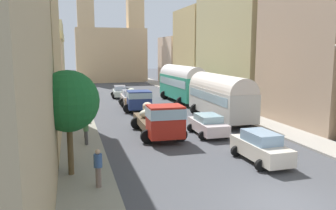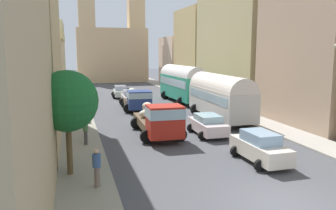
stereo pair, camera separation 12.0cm
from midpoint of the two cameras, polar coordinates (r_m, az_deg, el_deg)
The scene contains 24 objects.
ground_plane at distance 39.31m, azimuth -4.29°, elevation 0.21°, with size 154.00×154.00×0.00m, color #48494E.
sidewalk_left at distance 38.55m, azimuth -14.91°, elevation -0.13°, with size 2.50×70.00×0.14m, color gray.
sidewalk_right at distance 41.34m, azimuth 5.61°, elevation 0.72°, with size 2.50×70.00×0.14m, color #A59F95.
building_left_1 at distance 25.14m, azimuth -22.96°, elevation 9.81°, with size 4.83×14.72×13.18m.
building_left_2 at distance 38.80m, azimuth -20.39°, elevation 5.36°, with size 5.02×10.90×7.73m.
building_left_3 at distance 49.98m, azimuth -19.14°, elevation 7.18°, with size 4.02×10.33×9.71m.
building_right_1 at distance 30.27m, azimuth 23.78°, elevation 10.00°, with size 6.41×9.77×13.70m.
building_right_2 at distance 41.04m, azimuth 11.24°, elevation 9.49°, with size 4.66×14.64×12.92m.
building_right_3 at distance 53.05m, azimuth 5.08°, elevation 9.01°, with size 5.24×10.33×12.13m.
building_right_4 at distance 63.19m, azimuth 1.85°, elevation 7.31°, with size 5.80×9.21×8.39m.
distant_church at distance 68.73m, azimuth -9.45°, elevation 9.15°, with size 13.21×7.07×18.90m.
parked_bus_0 at distance 30.06m, azimuth 8.45°, elevation 1.60°, with size 3.47×9.45×3.93m.
parked_bus_1 at distance 40.37m, azimuth 2.14°, elevation 3.85°, with size 3.50×9.73×4.26m.
cargo_truck_0 at distance 23.69m, azimuth -1.59°, elevation -2.40°, with size 3.22×7.23×2.48m.
cargo_truck_1 at distance 34.67m, azimuth -5.27°, elevation 0.95°, with size 3.27×7.23×2.15m.
car_0 at distance 38.14m, azimuth -6.36°, elevation 1.19°, with size 2.40×4.27×1.69m.
car_1 at distance 44.83m, azimuth -8.00°, elevation 2.20°, with size 2.37×4.08×1.52m.
car_2 at distance 19.24m, azimuth 14.83°, elevation -6.72°, with size 2.16×4.15×1.66m.
car_3 at distance 24.64m, azimuth 6.47°, elevation -3.24°, with size 2.34×4.03×1.48m.
pedestrian_0 at distance 36.73m, azimuth -13.78°, elevation 0.99°, with size 0.39×0.39×1.80m.
pedestrian_1 at distance 22.08m, azimuth -13.51°, elevation -4.17°, with size 0.43×0.43×1.75m.
pedestrian_2 at distance 15.22m, azimuth -11.66°, elevation -9.96°, with size 0.37×0.37×1.81m.
pedestrian_3 at distance 23.83m, azimuth -13.55°, elevation -3.29°, with size 0.50×0.50×1.72m.
roadside_tree_0 at distance 16.51m, azimuth -16.30°, elevation 0.57°, with size 2.85×2.85×5.06m.
Camera 1 is at (-7.76, -11.08, 5.90)m, focal length 37.02 mm.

